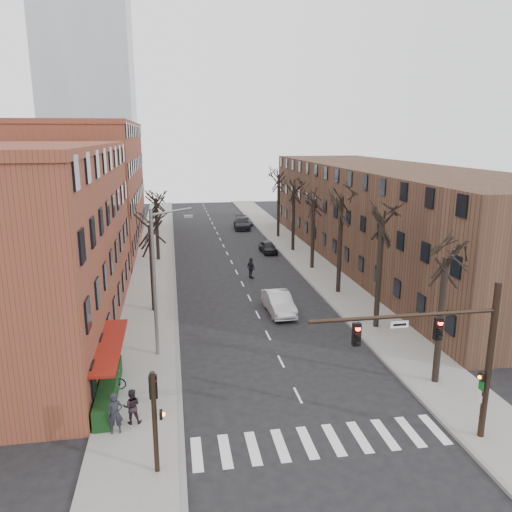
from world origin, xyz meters
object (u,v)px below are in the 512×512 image
parked_car_near (268,247)px  pedestrian_a (115,414)px  bicycle (109,381)px  parked_car_mid (242,223)px  silver_sedan (279,303)px

parked_car_near → pedestrian_a: (-13.46, -33.65, 0.43)m
bicycle → pedestrian_a: bearing=-159.0°
pedestrian_a → bicycle: pedestrian_a is taller
parked_car_mid → pedestrian_a: size_ratio=2.87×
parked_car_near → pedestrian_a: size_ratio=2.06×
parked_car_near → bicycle: 32.78m
silver_sedan → parked_car_near: silver_sedan is taller
parked_car_near → parked_car_mid: bearing=89.9°
parked_car_mid → pedestrian_a: 50.55m
silver_sedan → parked_car_mid: 34.83m
pedestrian_a → parked_car_mid: bearing=70.5°
silver_sedan → bicycle: 15.08m
parked_car_mid → pedestrian_a: bearing=-100.3°
silver_sedan → parked_car_near: bearing=79.3°
parked_car_mid → silver_sedan: bearing=-89.4°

